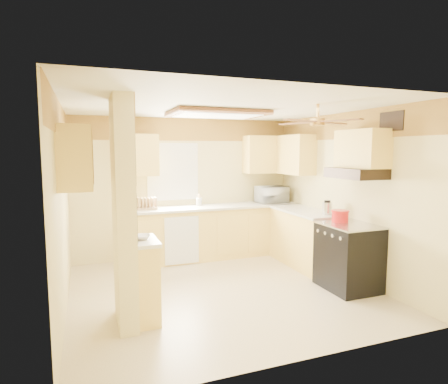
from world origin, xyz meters
name	(u,v)px	position (x,y,z in m)	size (l,w,h in m)	color
floor	(222,290)	(0.00, 0.00, 0.00)	(4.00, 4.00, 0.00)	beige
ceiling	(222,107)	(0.00, 0.00, 2.50)	(4.00, 4.00, 0.00)	white
wall_back	(187,188)	(0.00, 1.90, 1.25)	(4.00, 4.00, 0.00)	beige
wall_front	(297,228)	(0.00, -1.90, 1.25)	(4.00, 4.00, 0.00)	beige
wall_left	(62,209)	(-2.00, 0.00, 1.25)	(3.80, 3.80, 0.00)	beige
wall_right	(344,195)	(2.00, 0.00, 1.25)	(3.80, 3.80, 0.00)	beige
wallpaper_border	(186,130)	(0.00, 1.88, 2.30)	(4.00, 0.02, 0.40)	gold
partition_column	(124,213)	(-1.35, -0.55, 1.25)	(0.20, 0.70, 2.50)	beige
partition_ledge	(146,282)	(-1.13, -0.55, 0.45)	(0.25, 0.55, 0.90)	#FEDC6E
ledge_top	(145,241)	(-1.13, -0.55, 0.92)	(0.28, 0.58, 0.04)	silver
lower_cabinets_back	(218,232)	(0.50, 1.60, 0.45)	(3.00, 0.60, 0.90)	#FEDC6E
lower_cabinets_right	(305,239)	(1.70, 0.60, 0.45)	(0.60, 1.40, 0.90)	#FEDC6E
countertop_back	(218,207)	(0.50, 1.59, 0.92)	(3.04, 0.64, 0.04)	silver
countertop_right	(305,211)	(1.69, 0.60, 0.92)	(0.64, 1.44, 0.04)	silver
dishwasher_panel	(182,240)	(-0.25, 1.29, 0.43)	(0.58, 0.02, 0.80)	white
window	(173,172)	(-0.25, 1.89, 1.55)	(0.92, 0.02, 1.02)	white
upper_cab_back_left	(140,155)	(-0.85, 1.72, 1.85)	(0.60, 0.35, 0.70)	#FEDC6E
upper_cab_back_right	(267,155)	(1.55, 1.72, 1.85)	(0.90, 0.35, 0.70)	#FEDC6E
upper_cab_right	(293,155)	(1.82, 1.25, 1.85)	(0.35, 1.00, 0.70)	#FEDC6E
upper_cab_left_wall	(75,158)	(-1.82, -0.25, 1.85)	(0.35, 0.75, 0.70)	#FEDC6E
upper_cab_over_stove	(362,149)	(1.82, -0.55, 1.95)	(0.35, 0.76, 0.52)	#FEDC6E
stove	(348,256)	(1.67, -0.55, 0.46)	(0.68, 0.77, 0.92)	black
range_hood	(356,173)	(1.74, -0.55, 1.62)	(0.50, 0.76, 0.14)	black
poster_menu	(133,158)	(-1.24, -0.55, 1.85)	(0.02, 0.42, 0.57)	black
poster_nashville	(134,217)	(-1.24, -0.55, 1.20)	(0.02, 0.42, 0.57)	black
ceiling_light_panel	(217,114)	(0.10, 0.50, 2.46)	(1.35, 0.95, 0.06)	brown
ceiling_fan	(317,122)	(1.00, -0.70, 2.29)	(1.15, 1.15, 0.26)	gold
vent_grate	(392,121)	(1.98, -0.90, 2.30)	(0.02, 0.40, 0.25)	black
microwave	(272,194)	(1.58, 1.60, 1.10)	(0.56, 0.38, 0.31)	white
bowl	(142,237)	(-1.16, -0.54, 0.96)	(0.20, 0.20, 0.05)	white
dutch_oven	(340,216)	(1.66, -0.35, 1.00)	(0.25, 0.25, 0.17)	red
kettle	(327,208)	(1.76, 0.09, 1.04)	(0.15, 0.15, 0.22)	silver
dish_rack	(147,205)	(-0.77, 1.63, 1.01)	(0.35, 0.27, 0.19)	tan
utensil_crock	(199,202)	(0.19, 1.73, 1.01)	(0.10, 0.10, 0.21)	white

